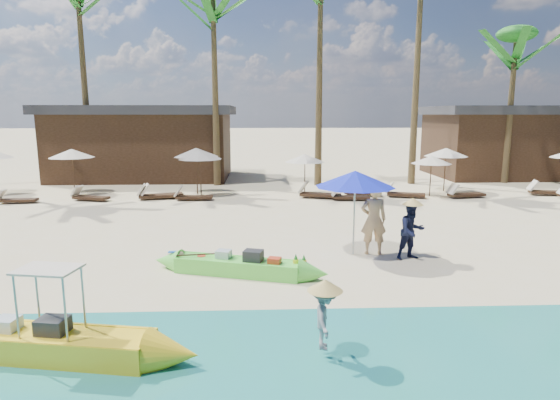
{
  "coord_description": "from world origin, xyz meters",
  "views": [
    {
      "loc": [
        -0.98,
        -11.22,
        3.84
      ],
      "look_at": [
        -0.43,
        2.0,
        1.4
      ],
      "focal_mm": 30.0,
      "sensor_mm": 36.0,
      "label": 1
    }
  ],
  "objects_px": {
    "green_canoe": "(238,266)",
    "yellow_canoe": "(41,343)",
    "tourist": "(374,220)",
    "blue_umbrella": "(355,179)"
  },
  "relations": [
    {
      "from": "tourist",
      "to": "blue_umbrella",
      "type": "xyz_separation_m",
      "value": [
        -0.54,
        0.01,
        1.13
      ]
    },
    {
      "from": "green_canoe",
      "to": "yellow_canoe",
      "type": "relative_size",
      "value": 0.84
    },
    {
      "from": "yellow_canoe",
      "to": "tourist",
      "type": "bearing_deg",
      "value": 49.04
    },
    {
      "from": "yellow_canoe",
      "to": "blue_umbrella",
      "type": "distance_m",
      "value": 8.32
    },
    {
      "from": "yellow_canoe",
      "to": "blue_umbrella",
      "type": "bearing_deg",
      "value": 51.49
    },
    {
      "from": "green_canoe",
      "to": "yellow_canoe",
      "type": "xyz_separation_m",
      "value": [
        -2.95,
        -3.82,
        0.03
      ]
    },
    {
      "from": "green_canoe",
      "to": "blue_umbrella",
      "type": "height_order",
      "value": "blue_umbrella"
    },
    {
      "from": "yellow_canoe",
      "to": "blue_umbrella",
      "type": "relative_size",
      "value": 2.46
    },
    {
      "from": "yellow_canoe",
      "to": "tourist",
      "type": "relative_size",
      "value": 2.94
    },
    {
      "from": "green_canoe",
      "to": "tourist",
      "type": "height_order",
      "value": "tourist"
    }
  ]
}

